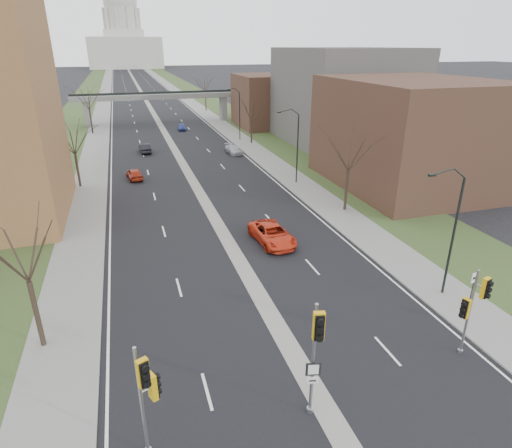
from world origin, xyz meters
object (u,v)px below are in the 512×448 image
signal_pole_left (147,387)px  car_left_near (134,174)px  signal_pole_right (473,303)px  speed_limit_sign (473,284)px  car_right_far (182,127)px  car_right_near (272,234)px  car_right_mid (233,149)px  car_left_far (145,148)px  signal_pole_median (316,344)px

signal_pole_left → car_left_near: signal_pole_left is taller
signal_pole_right → speed_limit_sign: signal_pole_right is taller
car_right_far → signal_pole_left: bearing=-95.4°
signal_pole_left → car_right_near: signal_pole_left is taller
car_left_near → car_right_far: 32.74m
speed_limit_sign → car_right_mid: 45.03m
speed_limit_sign → car_left_near: 40.19m
car_left_far → car_left_near: bearing=77.6°
signal_pole_median → car_left_near: 40.92m
signal_pole_right → speed_limit_sign: 5.18m
signal_pole_left → car_right_mid: 52.13m
car_right_near → car_left_far: bearing=97.4°
car_right_near → car_right_mid: size_ratio=1.27×
car_left_far → car_right_far: size_ratio=1.16×
car_right_near → car_right_far: car_right_near is taller
signal_pole_left → car_right_mid: (15.99, 49.54, -2.85)m
signal_pole_right → signal_pole_median: bearing=171.1°
signal_pole_right → car_right_mid: size_ratio=1.15×
signal_pole_right → car_right_far: bearing=76.8°
signal_pole_left → car_left_near: bearing=64.8°
signal_pole_left → car_left_near: size_ratio=1.33×
signal_pole_median → car_left_far: 54.67m
car_left_far → signal_pole_left: bearing=83.0°
signal_pole_median → car_right_mid: size_ratio=1.30×
car_left_near → car_right_near: (10.29, -22.45, 0.10)m
signal_pole_right → car_right_far: (-5.13, 70.05, -2.72)m
signal_pole_median → car_left_near: signal_pole_median is taller
speed_limit_sign → car_right_far: (-8.67, 66.56, -1.24)m
signal_pole_median → car_right_mid: bearing=92.9°
signal_pole_left → car_left_far: size_ratio=1.27×
speed_limit_sign → signal_pole_left: bearing=-172.4°
signal_pole_left → signal_pole_right: size_ratio=1.05×
signal_pole_left → car_right_mid: signal_pole_left is taller
speed_limit_sign → car_left_near: speed_limit_sign is taller
signal_pole_median → signal_pole_right: size_ratio=1.14×
signal_pole_median → car_right_far: 71.66m
signal_pole_median → car_left_near: bearing=111.7°
car_left_far → car_right_near: bearing=98.8°
speed_limit_sign → car_right_mid: bearing=89.2°
car_right_mid → car_left_far: bearing=155.8°
car_left_far → car_right_near: 37.43m
car_right_far → car_right_near: bearing=-86.4°
signal_pole_median → car_right_mid: signal_pole_median is taller
signal_pole_left → signal_pole_median: size_ratio=0.92×
car_left_near → car_right_near: size_ratio=0.71×
car_right_far → car_left_far: bearing=-111.8°
signal_pole_median → car_left_near: size_ratio=1.45×
speed_limit_sign → car_right_mid: speed_limit_sign is taller
speed_limit_sign → car_left_near: (-18.89, 35.45, -1.18)m
signal_pole_left → car_left_far: 54.38m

